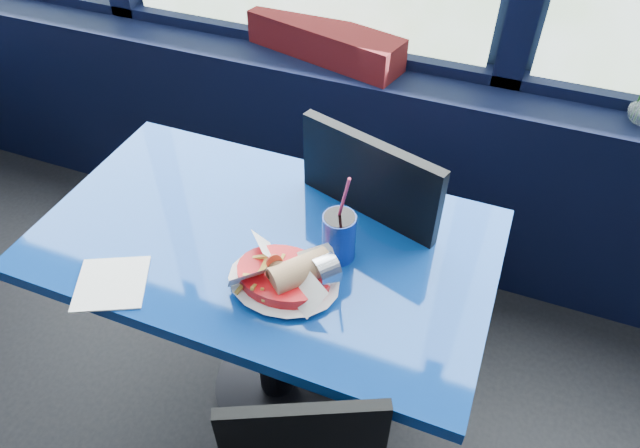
{
  "coord_description": "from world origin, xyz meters",
  "views": [
    {
      "loc": [
        0.83,
        1.07,
        1.82
      ],
      "look_at": [
        0.47,
        1.98,
        0.88
      ],
      "focal_mm": 32.0,
      "sensor_mm": 36.0,
      "label": 1
    }
  ],
  "objects_px": {
    "food_basket": "(286,275)",
    "ketchup_bottle": "(367,173)",
    "soda_cup": "(339,236)",
    "chair_near_back": "(364,227)",
    "near_table": "(269,282)",
    "planter_box": "(324,41)"
  },
  "relations": [
    {
      "from": "food_basket",
      "to": "ketchup_bottle",
      "type": "height_order",
      "value": "ketchup_bottle"
    },
    {
      "from": "near_table",
      "to": "chair_near_back",
      "type": "bearing_deg",
      "value": 60.15
    },
    {
      "from": "ketchup_bottle",
      "to": "near_table",
      "type": "bearing_deg",
      "value": -127.72
    },
    {
      "from": "chair_near_back",
      "to": "planter_box",
      "type": "height_order",
      "value": "chair_near_back"
    },
    {
      "from": "near_table",
      "to": "soda_cup",
      "type": "relative_size",
      "value": 4.23
    },
    {
      "from": "near_table",
      "to": "ketchup_bottle",
      "type": "relative_size",
      "value": 6.24
    },
    {
      "from": "near_table",
      "to": "food_basket",
      "type": "xyz_separation_m",
      "value": [
        0.12,
        -0.12,
        0.21
      ]
    },
    {
      "from": "chair_near_back",
      "to": "planter_box",
      "type": "xyz_separation_m",
      "value": [
        -0.36,
        0.59,
        0.29
      ]
    },
    {
      "from": "ketchup_bottle",
      "to": "chair_near_back",
      "type": "bearing_deg",
      "value": 103.65
    },
    {
      "from": "food_basket",
      "to": "chair_near_back",
      "type": "bearing_deg",
      "value": 57.05
    },
    {
      "from": "planter_box",
      "to": "food_basket",
      "type": "distance_m",
      "value": 1.07
    },
    {
      "from": "planter_box",
      "to": "soda_cup",
      "type": "bearing_deg",
      "value": -52.22
    },
    {
      "from": "soda_cup",
      "to": "chair_near_back",
      "type": "bearing_deg",
      "value": 94.06
    },
    {
      "from": "food_basket",
      "to": "soda_cup",
      "type": "xyz_separation_m",
      "value": [
        0.08,
        0.14,
        0.04
      ]
    },
    {
      "from": "near_table",
      "to": "food_basket",
      "type": "relative_size",
      "value": 3.9
    },
    {
      "from": "food_basket",
      "to": "ketchup_bottle",
      "type": "xyz_separation_m",
      "value": [
        0.08,
        0.38,
        0.05
      ]
    },
    {
      "from": "chair_near_back",
      "to": "food_basket",
      "type": "xyz_separation_m",
      "value": [
        -0.06,
        -0.44,
        0.21
      ]
    },
    {
      "from": "food_basket",
      "to": "ketchup_bottle",
      "type": "distance_m",
      "value": 0.39
    },
    {
      "from": "near_table",
      "to": "planter_box",
      "type": "relative_size",
      "value": 1.98
    },
    {
      "from": "planter_box",
      "to": "soda_cup",
      "type": "height_order",
      "value": "soda_cup"
    },
    {
      "from": "food_basket",
      "to": "planter_box",
      "type": "bearing_deg",
      "value": 81.37
    },
    {
      "from": "planter_box",
      "to": "near_table",
      "type": "bearing_deg",
      "value": -64.27
    }
  ]
}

